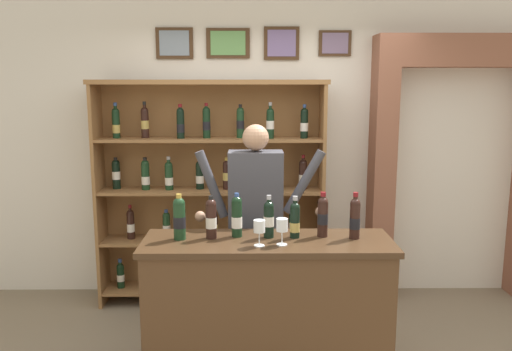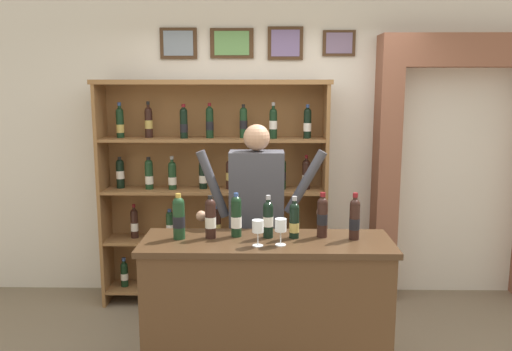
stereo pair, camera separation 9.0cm
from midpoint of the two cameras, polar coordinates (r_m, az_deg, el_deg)
The scene contains 14 objects.
back_wall at distance 4.93m, azimuth 2.44°, elevation 6.02°, with size 12.00×0.19×3.29m.
wine_shelf at distance 4.70m, azimuth -4.06°, elevation -1.15°, with size 2.05×0.36×2.03m.
archway_doorway at distance 5.17m, azimuth 21.83°, elevation 2.29°, with size 1.57×0.45×2.42m.
tasting_counter at distance 3.59m, azimuth 1.90°, elevation -14.67°, with size 1.64×0.54×0.99m.
shopkeeper at distance 3.91m, azimuth 0.75°, elevation -3.92°, with size 0.99×0.22×1.70m.
tasting_bottle_rosso at distance 3.44m, azimuth -7.74°, elevation -4.55°, with size 0.08×0.08×0.30m.
tasting_bottle_prosecco at distance 3.44m, azimuth -4.28°, elevation -4.64°, with size 0.07×0.07×0.29m.
tasting_bottle_riserva at distance 3.46m, azimuth -1.44°, elevation -4.47°, with size 0.07×0.07×0.30m.
tasting_bottle_brunello at distance 3.44m, azimuth 2.09°, elevation -4.71°, with size 0.07×0.07×0.29m.
tasting_bottle_super_tuscan at distance 3.44m, azimuth 4.97°, elevation -4.88°, with size 0.07×0.07×0.28m.
tasting_bottle_bianco at distance 3.48m, azimuth 8.04°, elevation -4.40°, with size 0.07×0.07×0.30m.
tasting_bottle_grappa at distance 3.47m, azimuth 11.51°, elevation -4.62°, with size 0.07×0.07×0.31m.
wine_glass_spare at distance 3.28m, azimuth 3.52°, elevation -5.57°, with size 0.07×0.07×0.17m.
wine_glass_right at distance 3.26m, azimuth 0.99°, elevation -5.71°, with size 0.07×0.07×0.17m.
Camera 2 is at (-0.08, -3.26, 2.00)m, focal length 36.42 mm.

